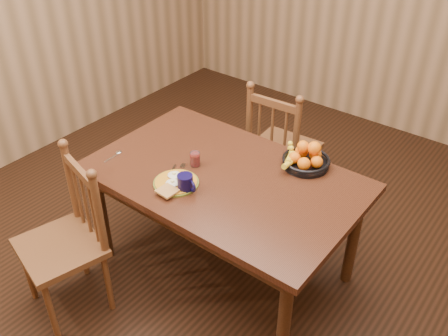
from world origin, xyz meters
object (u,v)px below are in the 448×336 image
Objects in this scene: breakfast_plate at (176,183)px; coffee_mug at (186,183)px; dining_table at (224,187)px; chair_far at (281,148)px; chair_near at (66,242)px; fruit_bowl at (305,158)px.

breakfast_plate is 2.17× the size of coffee_mug.
dining_table is 5.52× the size of breakfast_plate.
chair_far is 3.47× the size of breakfast_plate.
breakfast_plate is (0.38, 0.54, 0.28)m from chair_near.
fruit_bowl is (0.40, 0.63, 0.00)m from coffee_mug.
chair_far is 1.11m from coffee_mug.
dining_table is 0.52m from fruit_bowl.
chair_near is at bearing -126.63° from fruit_bowl.
coffee_mug reaches higher than dining_table.
chair_near reaches higher than fruit_bowl.
fruit_bowl is (0.32, 0.38, 0.14)m from dining_table.
fruit_bowl is at bearing 52.13° from breakfast_plate.
chair_far reaches higher than breakfast_plate.
coffee_mug reaches higher than breakfast_plate.
dining_table is 1.61× the size of chair_near.
coffee_mug is (0.08, -0.01, 0.04)m from breakfast_plate.
coffee_mug is 0.75m from fruit_bowl.
breakfast_plate is 0.79m from fruit_bowl.
chair_near is 3.07× the size of fruit_bowl.
chair_far reaches higher than chair_near.
breakfast_plate is at bearing -127.87° from fruit_bowl.
dining_table is 1.59× the size of chair_far.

